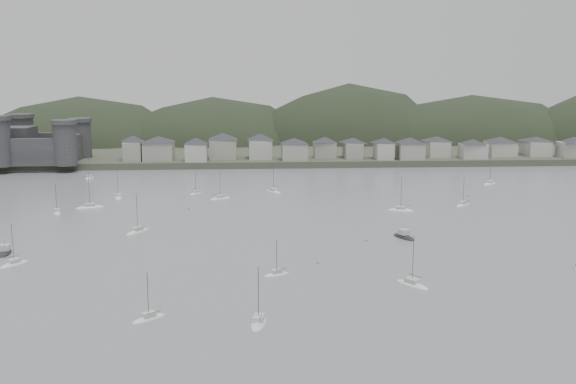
{
  "coord_description": "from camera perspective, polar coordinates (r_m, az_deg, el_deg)",
  "views": [
    {
      "loc": [
        -13.62,
        -125.61,
        41.65
      ],
      "look_at": [
        0.0,
        75.0,
        6.0
      ],
      "focal_mm": 40.74,
      "sensor_mm": 36.0,
      "label": 1
    }
  ],
  "objects": [
    {
      "name": "far_shore_land",
      "position": [
        422.74,
        -2.03,
        4.6
      ],
      "size": [
        900.0,
        250.0,
        3.0
      ],
      "primitive_type": "cube",
      "color": "#383D2D",
      "rests_on": "ground"
    },
    {
      "name": "ground",
      "position": [
        133.03,
        2.21,
        -8.2
      ],
      "size": [
        900.0,
        900.0,
        0.0
      ],
      "primitive_type": "plane",
      "color": "slate",
      "rests_on": "ground"
    },
    {
      "name": "castle",
      "position": [
        324.86,
        -23.03,
        3.83
      ],
      "size": [
        66.0,
        43.0,
        20.0
      ],
      "color": "#2F2F31",
      "rests_on": "far_shore_land"
    },
    {
      "name": "motor_launch_near",
      "position": [
        173.98,
        10.08,
        -3.86
      ],
      "size": [
        5.85,
        8.5,
        3.91
      ],
      "rotation": [
        0.0,
        0.0,
        0.41
      ],
      "color": "black",
      "rests_on": "ground"
    },
    {
      "name": "moored_fleet",
      "position": [
        191.01,
        -8.02,
        -2.59
      ],
      "size": [
        266.57,
        174.49,
        13.51
      ],
      "color": "white",
      "rests_on": "ground"
    },
    {
      "name": "motor_launch_far",
      "position": [
        170.17,
        -23.46,
        -4.86
      ],
      "size": [
        3.81,
        7.81,
        3.8
      ],
      "rotation": [
        0.0,
        0.0,
        3.29
      ],
      "color": "black",
      "rests_on": "ground"
    },
    {
      "name": "forested_ridge",
      "position": [
        398.97,
        -1.2,
        2.43
      ],
      "size": [
        851.55,
        103.94,
        102.57
      ],
      "color": "black",
      "rests_on": "ground"
    },
    {
      "name": "sailboat_lead",
      "position": [
        267.53,
        17.21,
        0.68
      ],
      "size": [
        7.83,
        6.81,
        10.84
      ],
      "rotation": [
        0.0,
        0.0,
        2.22
      ],
      "color": "white",
      "rests_on": "ground"
    },
    {
      "name": "mooring_buoys",
      "position": [
        175.07,
        7.21,
        -3.74
      ],
      "size": [
        97.15,
        119.21,
        0.7
      ],
      "color": "#BE863F",
      "rests_on": "ground"
    },
    {
      "name": "waterfront_town",
      "position": [
        317.27,
        7.83,
        3.99
      ],
      "size": [
        451.48,
        28.46,
        12.92
      ],
      "color": "gray",
      "rests_on": "far_shore_land"
    }
  ]
}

